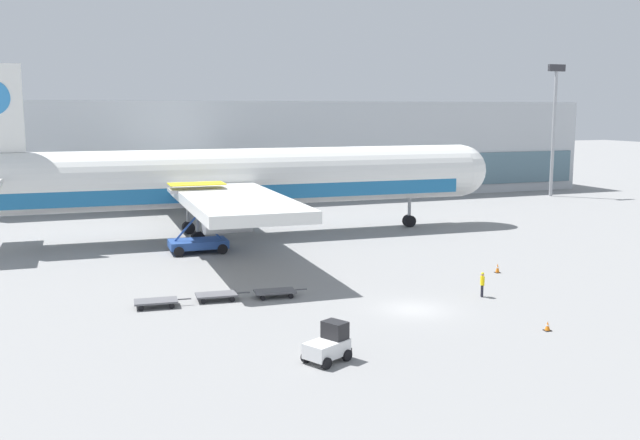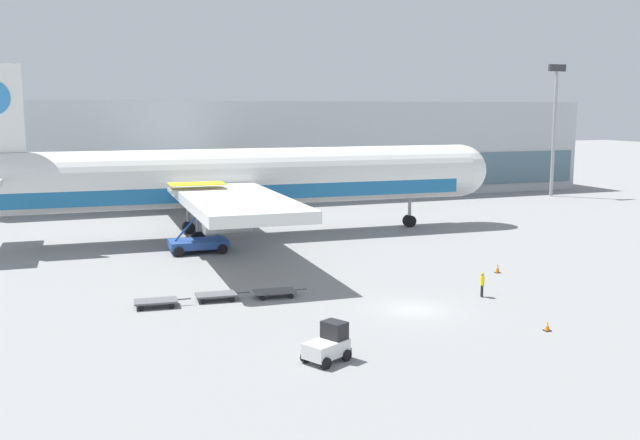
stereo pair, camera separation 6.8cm
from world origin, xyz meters
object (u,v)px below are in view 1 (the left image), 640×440
(baggage_tug_mid, at_px, (329,344))
(light_mast, at_px, (554,119))
(traffic_cone_near, at_px, (548,326))
(baggage_dolly_lead, at_px, (156,301))
(scissor_lift_loader, at_px, (198,227))
(ground_crew_near, at_px, (482,282))
(baggage_dolly_third, at_px, (275,292))
(traffic_cone_far, at_px, (498,268))
(baggage_dolly_second, at_px, (217,295))
(airplane_main, at_px, (225,180))

(baggage_tug_mid, bearing_deg, light_mast, 16.44)
(traffic_cone_near, bearing_deg, light_mast, 51.04)
(baggage_tug_mid, distance_m, baggage_dolly_lead, 15.13)
(scissor_lift_loader, height_order, ground_crew_near, scissor_lift_loader)
(baggage_dolly_third, xyz_separation_m, traffic_cone_far, (18.83, 0.75, -0.02))
(baggage_dolly_second, bearing_deg, light_mast, 39.28)
(light_mast, height_order, baggage_tug_mid, light_mast)
(baggage_tug_mid, bearing_deg, traffic_cone_far, 7.88)
(airplane_main, distance_m, traffic_cone_near, 39.03)
(baggage_dolly_lead, relative_size, ground_crew_near, 2.14)
(scissor_lift_loader, relative_size, traffic_cone_far, 8.31)
(scissor_lift_loader, relative_size, ground_crew_near, 3.60)
(baggage_dolly_third, bearing_deg, baggage_dolly_second, 176.90)
(light_mast, height_order, ground_crew_near, light_mast)
(light_mast, relative_size, traffic_cone_near, 33.48)
(baggage_dolly_lead, relative_size, baggage_dolly_second, 1.00)
(baggage_dolly_second, bearing_deg, traffic_cone_near, -33.71)
(light_mast, bearing_deg, scissor_lift_loader, -158.17)
(light_mast, height_order, baggage_dolly_lead, light_mast)
(traffic_cone_far, bearing_deg, traffic_cone_near, -113.96)
(airplane_main, xyz_separation_m, scissor_lift_loader, (-4.22, -6.65, -3.49))
(baggage_tug_mid, bearing_deg, airplane_main, 57.73)
(ground_crew_near, bearing_deg, airplane_main, 40.82)
(airplane_main, relative_size, baggage_dolly_third, 15.46)
(light_mast, distance_m, ground_crew_near, 63.61)
(ground_crew_near, bearing_deg, baggage_tug_mid, 138.70)
(baggage_dolly_second, bearing_deg, baggage_dolly_lead, -171.47)
(baggage_tug_mid, bearing_deg, baggage_dolly_second, 74.73)
(baggage_tug_mid, distance_m, baggage_dolly_third, 13.14)
(traffic_cone_far, bearing_deg, airplane_main, 124.99)
(airplane_main, relative_size, traffic_cone_far, 76.32)
(baggage_dolly_second, height_order, traffic_cone_far, traffic_cone_far)
(traffic_cone_far, bearing_deg, baggage_dolly_third, -177.72)
(ground_crew_near, bearing_deg, light_mast, -22.85)
(ground_crew_near, relative_size, traffic_cone_far, 2.31)
(baggage_dolly_lead, bearing_deg, baggage_tug_mid, -57.38)
(baggage_tug_mid, bearing_deg, baggage_dolly_third, 58.00)
(baggage_dolly_lead, distance_m, baggage_dolly_third, 8.10)
(airplane_main, height_order, baggage_dolly_third, airplane_main)
(airplane_main, relative_size, ground_crew_near, 33.08)
(airplane_main, height_order, traffic_cone_far, airplane_main)
(baggage_dolly_third, height_order, ground_crew_near, ground_crew_near)
(traffic_cone_near, xyz_separation_m, traffic_cone_far, (6.12, 13.78, 0.09))
(scissor_lift_loader, bearing_deg, baggage_dolly_lead, -107.63)
(scissor_lift_loader, distance_m, baggage_tug_mid, 30.67)
(baggage_tug_mid, relative_size, baggage_dolly_third, 0.75)
(scissor_lift_loader, height_order, baggage_dolly_second, scissor_lift_loader)
(scissor_lift_loader, relative_size, baggage_tug_mid, 2.25)
(scissor_lift_loader, xyz_separation_m, baggage_dolly_second, (-2.17, -16.95, -1.96))
(traffic_cone_far, bearing_deg, baggage_dolly_lead, -179.24)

